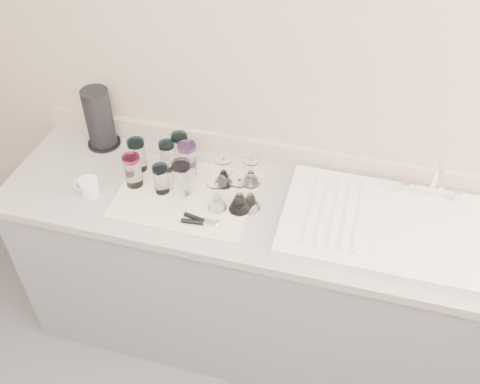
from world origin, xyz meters
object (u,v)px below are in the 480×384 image
(goblet_front_right, at_px, (239,199))
(paper_towel_roll, at_px, (99,119))
(goblet_back_right, at_px, (251,175))
(tumbler_cyan, at_px, (167,156))
(tumbler_blue, at_px, (161,179))
(sink_unit, at_px, (391,226))
(tumbler_purple, at_px, (188,160))
(can_opener, at_px, (201,221))
(tumbler_teal, at_px, (137,155))
(goblet_front_left, at_px, (217,199))
(tumbler_magenta, at_px, (133,170))
(goblet_back_left, at_px, (224,175))
(tumbler_lavender, at_px, (182,178))
(goblet_extra, at_px, (250,199))
(tumbler_extra, at_px, (180,149))
(white_mug, at_px, (89,187))

(goblet_front_right, distance_m, paper_towel_roll, 0.76)
(goblet_back_right, xyz_separation_m, paper_towel_roll, (-0.72, 0.10, 0.09))
(tumbler_cyan, xyz_separation_m, tumbler_blue, (0.03, -0.14, -0.00))
(paper_towel_roll, bearing_deg, sink_unit, -9.06)
(tumbler_purple, distance_m, can_opener, 0.31)
(can_opener, xyz_separation_m, paper_towel_roll, (-0.59, 0.37, 0.12))
(tumbler_teal, distance_m, goblet_front_left, 0.42)
(tumbler_magenta, bearing_deg, sink_unit, 1.20)
(tumbler_blue, relative_size, goblet_front_left, 0.91)
(goblet_back_left, bearing_deg, goblet_front_left, -83.91)
(tumbler_magenta, height_order, can_opener, tumbler_magenta)
(sink_unit, distance_m, can_opener, 0.73)
(tumbler_lavender, relative_size, goblet_extra, 1.08)
(tumbler_magenta, distance_m, goblet_back_left, 0.37)
(tumbler_lavender, height_order, tumbler_extra, tumbler_lavender)
(sink_unit, xyz_separation_m, tumbler_magenta, (-1.04, -0.02, 0.06))
(tumbler_cyan, xyz_separation_m, tumbler_extra, (0.04, 0.06, 0.00))
(tumbler_lavender, bearing_deg, tumbler_purple, 97.97)
(goblet_extra, bearing_deg, tumbler_cyan, 160.40)
(tumbler_magenta, relative_size, goblet_front_left, 1.04)
(tumbler_blue, relative_size, tumbler_lavender, 0.84)
(tumbler_cyan, height_order, white_mug, tumbler_cyan)
(goblet_back_right, distance_m, can_opener, 0.30)
(tumbler_lavender, relative_size, white_mug, 1.35)
(goblet_back_right, relative_size, goblet_extra, 0.92)
(goblet_extra, bearing_deg, goblet_back_left, 142.81)
(goblet_back_left, relative_size, goblet_front_left, 0.99)
(goblet_front_right, height_order, paper_towel_roll, paper_towel_roll)
(tumbler_cyan, height_order, tumbler_lavender, tumbler_lavender)
(goblet_extra, bearing_deg, sink_unit, 3.30)
(tumbler_purple, height_order, tumbler_magenta, tumbler_purple)
(sink_unit, height_order, goblet_front_right, sink_unit)
(tumbler_lavender, relative_size, goblet_front_right, 0.96)
(goblet_front_right, distance_m, white_mug, 0.62)
(tumbler_purple, relative_size, white_mug, 1.39)
(goblet_back_left, bearing_deg, tumbler_lavender, -148.30)
(tumbler_lavender, bearing_deg, tumbler_cyan, 131.62)
(sink_unit, xyz_separation_m, goblet_front_right, (-0.58, -0.05, 0.04))
(tumbler_blue, bearing_deg, tumbler_extra, 87.31)
(goblet_back_left, relative_size, goblet_front_right, 0.88)
(tumbler_cyan, bearing_deg, goblet_back_left, -7.73)
(tumbler_purple, relative_size, goblet_extra, 1.11)
(tumbler_purple, relative_size, goblet_front_left, 1.11)
(tumbler_lavender, distance_m, goblet_extra, 0.29)
(tumbler_blue, bearing_deg, goblet_extra, 0.02)
(tumbler_purple, height_order, goblet_back_left, tumbler_purple)
(white_mug, height_order, paper_towel_roll, paper_towel_roll)
(tumbler_teal, bearing_deg, goblet_front_right, -14.89)
(goblet_back_left, distance_m, white_mug, 0.55)
(goblet_back_left, bearing_deg, tumbler_cyan, 172.27)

